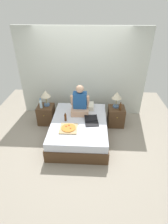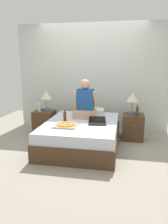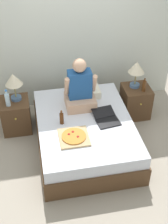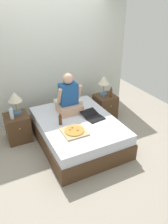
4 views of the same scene
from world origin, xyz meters
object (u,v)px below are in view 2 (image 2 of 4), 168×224
at_px(bed, 82,134).
at_px(lamp_on_left_nightstand, 46,96).
at_px(person_seated, 85,103).
at_px(beer_bottle, 137,111).
at_px(laptop, 97,122).
at_px(lamp_on_right_nightstand, 133,99).
at_px(nightstand_right, 133,127).
at_px(water_bottle, 39,107).
at_px(nightstand_left, 45,122).
at_px(pizza_box, 66,125).
at_px(beer_bottle_on_bed, 65,116).

relative_size(bed, lamp_on_left_nightstand, 4.09).
xyz_separation_m(bed, person_seated, (0.00, 0.38, 0.54)).
distance_m(beer_bottle, laptop, 0.94).
distance_m(lamp_on_left_nightstand, lamp_on_right_nightstand, 1.91).
relative_size(nightstand_right, laptop, 1.18).
height_order(nightstand_right, beer_bottle, beer_bottle).
bearing_deg(person_seated, water_bottle, 172.35).
bearing_deg(nightstand_right, person_seated, -166.62).
height_order(nightstand_left, lamp_on_left_nightstand, lamp_on_left_nightstand).
relative_size(nightstand_left, person_seated, 0.69).
distance_m(bed, person_seated, 0.66).
relative_size(nightstand_right, beer_bottle, 2.33).
height_order(pizza_box, beer_bottle_on_bed, beer_bottle_on_bed).
bearing_deg(nightstand_left, pizza_box, -50.78).
relative_size(lamp_on_left_nightstand, pizza_box, 1.12).
bearing_deg(nightstand_right, lamp_on_right_nightstand, 120.93).
xyz_separation_m(water_bottle, laptop, (1.38, -0.57, -0.13)).
relative_size(nightstand_left, water_bottle, 1.94).
bearing_deg(beer_bottle_on_bed, nightstand_left, 137.24).
relative_size(water_bottle, nightstand_right, 0.52).
bearing_deg(pizza_box, lamp_on_right_nightstand, 40.38).
xyz_separation_m(bed, beer_bottle, (1.06, 0.51, 0.39)).
bearing_deg(bed, lamp_on_left_nightstand, 145.13).
xyz_separation_m(lamp_on_left_nightstand, pizza_box, (0.73, -1.00, -0.35)).
distance_m(water_bottle, nightstand_right, 2.09).
relative_size(lamp_on_left_nightstand, beer_bottle, 1.96).
bearing_deg(beer_bottle_on_bed, laptop, -4.74).
xyz_separation_m(nightstand_left, laptop, (1.30, -0.66, 0.25)).
distance_m(bed, laptop, 0.41).
xyz_separation_m(person_seated, laptop, (0.30, -0.43, -0.27)).
height_order(lamp_on_left_nightstand, laptop, lamp_on_left_nightstand).
xyz_separation_m(water_bottle, lamp_on_right_nightstand, (2.03, 0.14, 0.22)).
bearing_deg(lamp_on_left_nightstand, water_bottle, -130.60).
bearing_deg(bed, lamp_on_right_nightstand, 34.59).
height_order(nightstand_left, nightstand_right, same).
relative_size(lamp_on_left_nightstand, beer_bottle_on_bed, 2.05).
bearing_deg(lamp_on_right_nightstand, laptop, -132.41).
distance_m(bed, nightstand_right, 1.16).
height_order(beer_bottle, beer_bottle_on_bed, beer_bottle).
relative_size(water_bottle, lamp_on_right_nightstand, 0.61).
bearing_deg(lamp_on_left_nightstand, laptop, -29.49).
distance_m(lamp_on_left_nightstand, beer_bottle, 2.03).
xyz_separation_m(nightstand_left, person_seated, (0.99, -0.23, 0.52)).
xyz_separation_m(lamp_on_left_nightstand, lamp_on_right_nightstand, (1.91, 0.00, 0.00)).
distance_m(bed, beer_bottle_on_bed, 0.48).
distance_m(laptop, pizza_box, 0.60).
bearing_deg(laptop, bed, 170.78).
bearing_deg(nightstand_left, nightstand_right, 0.00).
bearing_deg(nightstand_left, water_bottle, -131.65).
bearing_deg(lamp_on_left_nightstand, nightstand_left, -128.63).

